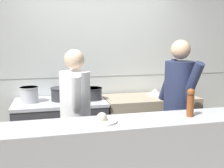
# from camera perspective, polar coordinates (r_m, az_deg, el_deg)

# --- Properties ---
(wall_back_tiled) EXTENTS (8.00, 0.06, 2.60)m
(wall_back_tiled) POSITION_cam_1_polar(r_m,az_deg,el_deg) (3.98, -2.93, 3.88)
(wall_back_tiled) COLOR silver
(wall_back_tiled) RESTS_ON ground_plane
(oven_range) EXTENTS (1.21, 0.71, 0.89)m
(oven_range) POSITION_cam_1_polar(r_m,az_deg,el_deg) (3.71, -11.06, -10.28)
(oven_range) COLOR #38383D
(oven_range) RESTS_ON ground_plane
(prep_counter) EXTENTS (1.34, 0.65, 0.88)m
(prep_counter) POSITION_cam_1_polar(r_m,az_deg,el_deg) (3.97, 8.15, -8.97)
(prep_counter) COLOR gray
(prep_counter) RESTS_ON ground_plane
(stock_pot) EXTENTS (0.25, 0.25, 0.20)m
(stock_pot) POSITION_cam_1_polar(r_m,az_deg,el_deg) (3.58, -17.59, -2.13)
(stock_pot) COLOR #B7BABF
(stock_pot) RESTS_ON oven_range
(sauce_pot) EXTENTS (0.32, 0.32, 0.17)m
(sauce_pot) POSITION_cam_1_polar(r_m,az_deg,el_deg) (3.60, -10.75, -2.03)
(sauce_pot) COLOR #2D2D33
(sauce_pot) RESTS_ON oven_range
(braising_pot) EXTENTS (0.29, 0.29, 0.16)m
(braising_pot) POSITION_cam_1_polar(r_m,az_deg,el_deg) (3.59, -4.41, -2.01)
(braising_pot) COLOR #2D2D33
(braising_pot) RESTS_ON oven_range
(mixing_bowl_steel) EXTENTS (0.24, 0.24, 0.10)m
(mixing_bowl_steel) POSITION_cam_1_polar(r_m,az_deg,el_deg) (3.94, 9.40, -1.71)
(mixing_bowl_steel) COLOR #B7BABF
(mixing_bowl_steel) RESTS_ON prep_counter
(plated_dish_main) EXTENTS (0.26, 0.26, 0.09)m
(plated_dish_main) POSITION_cam_1_polar(r_m,az_deg,el_deg) (2.30, -2.21, -7.80)
(plated_dish_main) COLOR white
(plated_dish_main) RESTS_ON pass_counter
(pepper_mill) EXTENTS (0.07, 0.07, 0.27)m
(pepper_mill) POSITION_cam_1_polar(r_m,az_deg,el_deg) (2.56, 16.72, -3.73)
(pepper_mill) COLOR brown
(pepper_mill) RESTS_ON pass_counter
(chef_head_cook) EXTENTS (0.34, 0.70, 1.60)m
(chef_head_cook) POSITION_cam_1_polar(r_m,az_deg,el_deg) (2.87, -7.92, -6.77)
(chef_head_cook) COLOR black
(chef_head_cook) RESTS_ON ground_plane
(chef_sous) EXTENTS (0.41, 0.74, 1.69)m
(chef_sous) POSITION_cam_1_polar(r_m,az_deg,el_deg) (3.22, 14.25, -4.18)
(chef_sous) COLOR black
(chef_sous) RESTS_ON ground_plane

